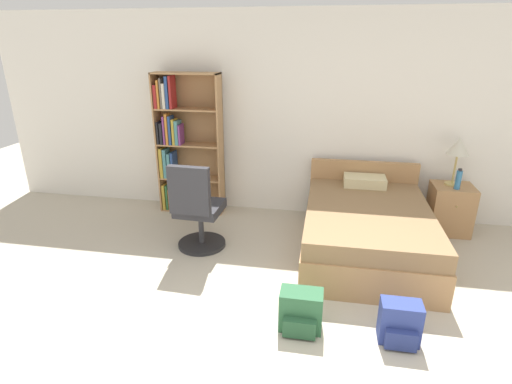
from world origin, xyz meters
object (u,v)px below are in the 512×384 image
object	(u,v)px
bed	(366,228)
backpack_blue	(400,324)
office_chair	(197,211)
water_bottle	(458,179)
backpack_green	(301,312)
nightstand	(450,209)
table_lamp	(458,148)
bookshelf	(181,143)

from	to	relation	value
bed	backpack_blue	distance (m)	1.46
bed	office_chair	world-z (taller)	office_chair
bed	water_bottle	size ratio (longest dim) A/B	7.72
bed	office_chair	bearing A→B (deg)	-170.63
backpack_green	office_chair	bearing A→B (deg)	137.40
nightstand	backpack_blue	world-z (taller)	nightstand
table_lamp	backpack_green	world-z (taller)	table_lamp
water_bottle	backpack_green	world-z (taller)	water_bottle
bookshelf	backpack_blue	xyz separation A→B (m)	(2.55, -2.22, -0.79)
bed	nightstand	bearing A→B (deg)	33.35
office_chair	backpack_green	distance (m)	1.70
nightstand	backpack_green	size ratio (longest dim) A/B	1.73
bookshelf	water_bottle	size ratio (longest dim) A/B	7.51
table_lamp	water_bottle	distance (m)	0.36
office_chair	backpack_green	bearing A→B (deg)	-42.60
bed	table_lamp	world-z (taller)	table_lamp
bed	backpack_blue	world-z (taller)	bed
bookshelf	nightstand	distance (m)	3.49
nightstand	backpack_green	distance (m)	2.69
water_bottle	backpack_blue	bearing A→B (deg)	-113.47
table_lamp	bed	bearing A→B (deg)	-144.76
water_bottle	backpack_green	distance (m)	2.67
bookshelf	backpack_green	bearing A→B (deg)	-51.17
bookshelf	table_lamp	distance (m)	3.42
bookshelf	bed	distance (m)	2.60
office_chair	water_bottle	bearing A→B (deg)	17.08
office_chair	nightstand	xyz separation A→B (m)	(2.88, 0.99, -0.17)
nightstand	water_bottle	world-z (taller)	water_bottle
nightstand	table_lamp	distance (m)	0.75
bookshelf	table_lamp	size ratio (longest dim) A/B	3.22
bed	table_lamp	bearing A→B (deg)	35.24
bed	backpack_green	xyz separation A→B (m)	(-0.61, -1.44, -0.12)
backpack_green	water_bottle	bearing A→B (deg)	50.74
nightstand	table_lamp	bearing A→B (deg)	114.00
bed	backpack_green	world-z (taller)	bed
table_lamp	backpack_blue	xyz separation A→B (m)	(-0.87, -2.17, -0.88)
office_chair	nightstand	size ratio (longest dim) A/B	1.73
bed	water_bottle	world-z (taller)	water_bottle
bookshelf	backpack_green	distance (m)	2.95
water_bottle	backpack_blue	xyz separation A→B (m)	(-0.88, -2.03, -0.55)
nightstand	table_lamp	size ratio (longest dim) A/B	1.04
bookshelf	backpack_blue	size ratio (longest dim) A/B	5.36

